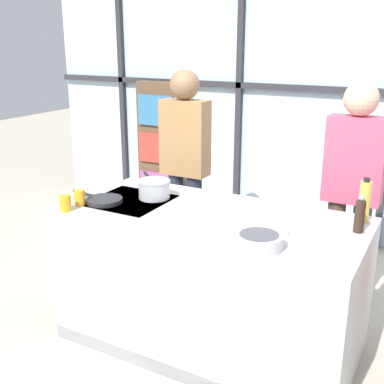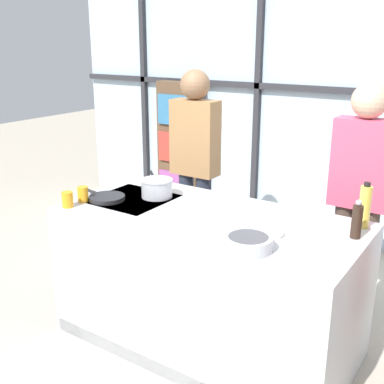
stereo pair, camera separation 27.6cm
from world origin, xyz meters
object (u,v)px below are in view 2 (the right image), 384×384
spectator_center_left (360,188)px  pepper_grinder (357,221)px  juice_glass_far (83,194)px  white_plate (264,232)px  spectator_far_left (195,158)px  oil_bottle (365,206)px  frying_pan (106,197)px  mixing_bowl (248,242)px  saucepan (157,188)px  juice_glass_near (67,200)px

spectator_center_left → pepper_grinder: bearing=103.9°
juice_glass_far → pepper_grinder: bearing=13.1°
white_plate → juice_glass_far: (-1.30, -0.18, 0.05)m
spectator_far_left → oil_bottle: (1.57, -0.55, 0.03)m
frying_pan → mixing_bowl: (1.22, -0.19, 0.02)m
saucepan → oil_bottle: oil_bottle is taller
spectator_center_left → juice_glass_far: spectator_center_left is taller
saucepan → white_plate: size_ratio=1.46×
white_plate → mixing_bowl: 0.26m
spectator_center_left → saucepan: size_ratio=5.01×
frying_pan → juice_glass_near: juice_glass_near is taller
spectator_center_left → frying_pan: spectator_center_left is taller
frying_pan → oil_bottle: oil_bottle is taller
saucepan → juice_glass_near: (-0.36, -0.51, -0.02)m
frying_pan → juice_glass_far: (-0.11, -0.12, 0.04)m
spectator_far_left → white_plate: bearing=139.2°
mixing_bowl → spectator_center_left: bearing=78.5°
spectator_far_left → white_plate: spectator_far_left is taller
spectator_center_left → white_plate: spectator_center_left is taller
pepper_grinder → spectator_far_left: bearing=155.0°
spectator_center_left → white_plate: 1.01m
spectator_center_left → saucepan: 1.44m
frying_pan → saucepan: size_ratio=1.29×
oil_bottle → pepper_grinder: (0.01, -0.19, -0.03)m
frying_pan → juice_glass_far: juice_glass_far is taller
spectator_center_left → mixing_bowl: size_ratio=6.53×
spectator_center_left → frying_pan: bearing=35.0°
spectator_far_left → frying_pan: bearing=86.3°
frying_pan → juice_glass_far: size_ratio=4.23×
frying_pan → oil_bottle: 1.71m
spectator_center_left → frying_pan: (-1.47, -1.03, -0.06)m
oil_bottle → juice_glass_far: (-1.75, -0.60, -0.08)m
white_plate → oil_bottle: 0.63m
saucepan → juice_glass_near: size_ratio=3.27×
spectator_far_left → spectator_center_left: (1.40, -0.00, -0.03)m
pepper_grinder → oil_bottle: bearing=93.0°
saucepan → oil_bottle: size_ratio=1.23×
mixing_bowl → pepper_grinder: pepper_grinder is taller
oil_bottle → juice_glass_far: oil_bottle is taller
frying_pan → oil_bottle: (1.64, 0.48, 0.11)m
spectator_far_left → mixing_bowl: size_ratio=6.68×
pepper_grinder → spectator_center_left: bearing=103.9°
white_plate → saucepan: bearing=168.5°
frying_pan → juice_glass_near: 0.28m
spectator_center_left → frying_pan: 1.79m
spectator_center_left → mixing_bowl: (-0.25, -1.22, -0.04)m
saucepan → juice_glass_far: size_ratio=3.27×
juice_glass_far → spectator_far_left: bearing=81.4°
spectator_center_left → oil_bottle: (0.17, -0.55, 0.06)m
oil_bottle → white_plate: bearing=-137.0°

